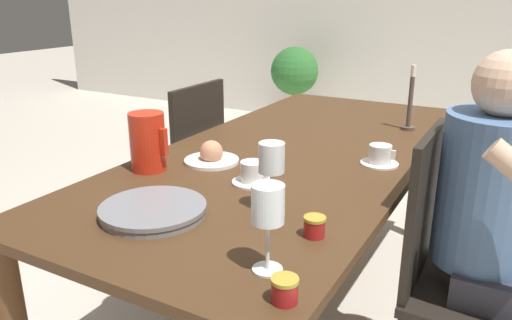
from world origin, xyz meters
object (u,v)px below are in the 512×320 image
object	(u,v)px
teacup_near_person	(253,174)
potted_plant	(294,76)
wine_glass_juice	(268,209)
bread_plate	(211,156)
jam_jar_red	(285,289)
wine_glass_water	(272,161)
teacup_across	(380,156)
red_pitcher	(148,141)
jam_jar_amber	(315,225)
person_seated	(500,216)
candlestick_tall	(410,106)
serving_tray	(153,210)
chair_person_side	(456,275)
chair_opposite	(180,175)

from	to	relation	value
teacup_near_person	potted_plant	distance (m)	3.57
wine_glass_juice	teacup_near_person	xyz separation A→B (m)	(-0.29, 0.45, -0.12)
wine_glass_juice	bread_plate	xyz separation A→B (m)	(-0.52, 0.55, -0.12)
teacup_near_person	jam_jar_red	size ratio (longest dim) A/B	2.37
wine_glass_water	potted_plant	world-z (taller)	wine_glass_water
teacup_across	red_pitcher	bearing A→B (deg)	-147.15
teacup_across	jam_jar_amber	xyz separation A→B (m)	(0.01, -0.62, -0.00)
person_seated	wine_glass_water	size ratio (longest dim) A/B	6.05
potted_plant	candlestick_tall	bearing A→B (deg)	-55.20
teacup_across	potted_plant	distance (m)	3.37
jam_jar_red	red_pitcher	bearing A→B (deg)	147.75
serving_tray	jam_jar_amber	distance (m)	0.44
chair_person_side	teacup_near_person	bearing A→B (deg)	-73.09
serving_tray	person_seated	bearing A→B (deg)	34.48
chair_person_side	jam_jar_amber	world-z (taller)	chair_person_side
wine_glass_juice	person_seated	bearing A→B (deg)	57.75
serving_tray	wine_glass_water	bearing A→B (deg)	34.68
chair_opposite	wine_glass_juice	distance (m)	1.41
teacup_near_person	candlestick_tall	size ratio (longest dim) A/B	0.47
person_seated	serving_tray	bearing A→B (deg)	-55.52
bread_plate	jam_jar_red	bearing A→B (deg)	-46.71
jam_jar_amber	jam_jar_red	bearing A→B (deg)	-78.71
potted_plant	teacup_near_person	bearing A→B (deg)	-67.32
chair_opposite	teacup_across	distance (m)	1.03
jam_jar_red	candlestick_tall	xyz separation A→B (m)	(-0.09, 1.44, 0.08)
candlestick_tall	potted_plant	bearing A→B (deg)	124.80
wine_glass_juice	potted_plant	xyz separation A→B (m)	(-1.66, 3.73, -0.37)
teacup_across	bread_plate	bearing A→B (deg)	-153.29
chair_person_side	person_seated	distance (m)	0.23
teacup_near_person	jam_jar_red	world-z (taller)	teacup_near_person
person_seated	wine_glass_water	xyz separation A→B (m)	(-0.56, -0.38, 0.19)
red_pitcher	bread_plate	bearing A→B (deg)	49.61
jam_jar_amber	potted_plant	distance (m)	3.93
person_seated	teacup_near_person	world-z (taller)	person_seated
wine_glass_water	bread_plate	size ratio (longest dim) A/B	1.00
chair_person_side	red_pitcher	world-z (taller)	red_pitcher
bread_plate	potted_plant	bearing A→B (deg)	109.78
jam_jar_amber	candlestick_tall	size ratio (longest dim) A/B	0.20
jam_jar_amber	wine_glass_juice	bearing A→B (deg)	-97.67
wine_glass_water	serving_tray	distance (m)	0.35
candlestick_tall	teacup_across	bearing A→B (deg)	-87.41
red_pitcher	jam_jar_amber	distance (m)	0.72
red_pitcher	wine_glass_water	world-z (taller)	red_pitcher
teacup_near_person	jam_jar_red	xyz separation A→B (m)	(0.37, -0.53, -0.00)
wine_glass_water	potted_plant	distance (m)	3.79
person_seated	candlestick_tall	bearing A→B (deg)	-147.82
red_pitcher	teacup_across	xyz separation A→B (m)	(0.68, 0.44, -0.07)
jam_jar_red	chair_person_side	bearing A→B (deg)	71.02
teacup_across	person_seated	bearing A→B (deg)	-20.52
person_seated	red_pitcher	world-z (taller)	person_seated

